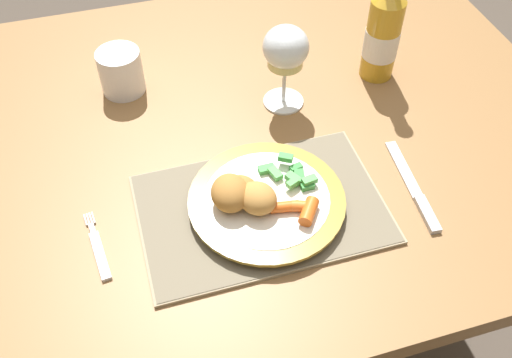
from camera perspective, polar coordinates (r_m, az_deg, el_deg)
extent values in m
plane|color=#4C4238|center=(1.61, 0.36, -14.05)|extent=(6.00, 6.00, 0.00)
cube|color=olive|center=(1.03, 0.55, 4.89)|extent=(1.12, 0.91, 0.04)
cube|color=olive|center=(1.57, -22.00, 0.81)|extent=(0.06, 0.06, 0.70)
cube|color=olive|center=(1.71, 13.05, 7.96)|extent=(0.06, 0.06, 0.70)
cube|color=gray|center=(0.88, 0.55, -3.01)|extent=(0.37, 0.24, 0.01)
cube|color=#6B604A|center=(0.88, 0.56, -2.86)|extent=(0.37, 0.24, 0.00)
cylinder|color=white|center=(0.87, 1.07, -2.43)|extent=(0.20, 0.20, 0.01)
cylinder|color=olive|center=(0.87, 1.08, -2.05)|extent=(0.24, 0.24, 0.01)
cylinder|color=white|center=(0.86, 1.08, -1.91)|extent=(0.19, 0.19, 0.00)
ellipsoid|color=#A87033|center=(0.84, -2.60, -1.41)|extent=(0.06, 0.07, 0.05)
ellipsoid|color=#A87033|center=(0.85, -1.51, -1.03)|extent=(0.07, 0.07, 0.03)
ellipsoid|color=#B77F3D|center=(0.83, 0.15, -1.94)|extent=(0.08, 0.08, 0.04)
cube|color=green|center=(0.90, 1.07, 0.99)|extent=(0.03, 0.01, 0.01)
cube|color=#338438|center=(0.88, 4.37, 0.21)|extent=(0.02, 0.03, 0.01)
cube|color=#4CA84C|center=(0.88, 3.59, -0.01)|extent=(0.02, 0.03, 0.01)
cube|color=green|center=(0.90, 3.15, 2.20)|extent=(0.03, 0.02, 0.01)
cube|color=#338438|center=(0.90, 4.01, 1.12)|extent=(0.02, 0.01, 0.01)
cube|color=#4CA84C|center=(0.89, 1.94, 0.56)|extent=(0.02, 0.03, 0.01)
cube|color=#4CA84C|center=(0.87, 5.36, -0.13)|extent=(0.02, 0.02, 0.01)
cube|color=#4CA84C|center=(0.87, 3.67, -0.41)|extent=(0.02, 0.02, 0.01)
cube|color=#338438|center=(0.87, 5.17, -0.74)|extent=(0.02, 0.01, 0.01)
cylinder|color=orange|center=(0.84, 4.99, -3.31)|extent=(0.04, 0.05, 0.02)
cylinder|color=orange|center=(0.84, 2.86, -2.79)|extent=(0.04, 0.02, 0.02)
cylinder|color=orange|center=(0.84, 4.67, -2.73)|extent=(0.04, 0.03, 0.02)
cube|color=silver|center=(0.86, -15.32, -7.41)|extent=(0.02, 0.09, 0.01)
cube|color=silver|center=(0.89, -16.05, -4.80)|extent=(0.01, 0.02, 0.01)
cube|color=silver|center=(0.90, -15.95, -3.74)|extent=(0.00, 0.02, 0.00)
cube|color=silver|center=(0.90, -16.20, -3.82)|extent=(0.00, 0.02, 0.00)
cube|color=silver|center=(0.90, -16.44, -3.89)|extent=(0.00, 0.02, 0.00)
cube|color=silver|center=(0.90, -16.68, -3.97)|extent=(0.00, 0.02, 0.00)
cube|color=silver|center=(0.96, 14.53, 0.98)|extent=(0.03, 0.13, 0.00)
cube|color=#B2B2B7|center=(0.91, 16.77, -3.38)|extent=(0.02, 0.07, 0.01)
cylinder|color=silver|center=(1.06, 2.75, 7.78)|extent=(0.07, 0.07, 0.00)
cylinder|color=silver|center=(1.03, 2.83, 9.56)|extent=(0.01, 0.01, 0.08)
ellipsoid|color=silver|center=(0.98, 3.00, 13.05)|extent=(0.08, 0.08, 0.07)
cylinder|color=#E0D684|center=(1.00, 2.95, 11.89)|extent=(0.06, 0.06, 0.02)
cylinder|color=gold|center=(1.10, 12.46, 13.49)|extent=(0.06, 0.06, 0.16)
cylinder|color=white|center=(1.10, 12.39, 13.16)|extent=(0.06, 0.06, 0.05)
cylinder|color=white|center=(1.09, -13.35, 10.40)|extent=(0.08, 0.08, 0.08)
cylinder|color=gray|center=(1.07, -13.71, 11.98)|extent=(0.07, 0.07, 0.01)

